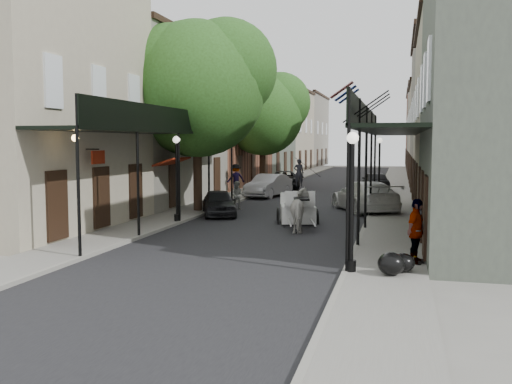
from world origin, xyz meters
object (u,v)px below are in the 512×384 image
Objects in this scene: lamppost_right_far at (379,167)px; car_left_mid at (268,186)px; pedestrian_walking at (238,195)px; pedestrian_sidewalk_right at (416,231)px; car_left_far at (284,180)px; pedestrian_sidewalk_left at (236,179)px; tree_far at (268,111)px; car_left_near at (219,203)px; lamppost_right_near at (352,199)px; carriage at (297,197)px; car_right_far at (375,182)px; horse at (302,210)px; car_right_near at (365,196)px; lamppost_left at (177,177)px; tree_near at (206,83)px.

car_left_mid is (-7.06, 0.82, -1.31)m from lamppost_right_far.
pedestrian_sidewalk_right reaches higher than pedestrian_walking.
car_left_mid is 0.90× the size of car_left_far.
lamppost_right_far reaches higher than pedestrian_sidewalk_left.
car_left_near is (1.08, -15.18, -5.20)m from tree_far.
car_left_mid is at bearing 79.41° from pedestrian_walking.
tree_far is at bearing 107.68° from lamppost_right_near.
carriage is at bearing -85.40° from car_left_far.
car_right_far is (6.56, 5.69, -0.00)m from car_left_mid.
tree_far is 5.31m from car_left_far.
carriage reaches higher than car_left_far.
lamppost_right_near is 1.82× the size of horse.
car_right_near is at bearing -4.44° from pedestrian_walking.
car_left_far is at bearing 41.01° from pedestrian_sidewalk_right.
car_right_near is at bearing 91.99° from lamppost_right_near.
carriage is 17.61m from car_left_far.
lamppost_right_near reaches higher than horse.
pedestrian_walking reaches higher than car_left_far.
car_left_mid is at bearing 84.92° from lamppost_left.
carriage reaches higher than pedestrian_sidewalk_right.
lamppost_left is 20.09m from car_right_far.
car_left_mid is at bearing -68.27° from car_right_near.
carriage is 0.53× the size of car_right_near.
horse is 0.37× the size of car_right_near.
lamppost_right_near is (8.35, -26.18, -3.79)m from tree_far.
tree_far is 13.51m from pedestrian_walking.
tree_near is 3.34× the size of carriage.
lamppost_right_far is 0.68× the size of car_right_near.
lamppost_left is 1.00× the size of lamppost_right_far.
car_left_far is (1.06, 14.70, -5.79)m from tree_near.
tree_near is at bearing -7.98° from car_right_near.
tree_near is at bearing 64.59° from pedestrian_sidewalk_right.
tree_far is 1.58× the size of car_right_near.
pedestrian_sidewalk_left is at bearing 171.72° from car_left_mid.
tree_far is 7.50m from car_left_mid.
lamppost_right_near reaches higher than pedestrian_sidewalk_right.
car_right_near is (6.74, -12.48, 0.10)m from car_left_far.
carriage is at bearing -25.49° from tree_near.
carriage is 0.64× the size of car_left_mid.
lamppost_left is 5.84m from horse.
car_left_near is (-0.17, -2.72, -0.12)m from pedestrian_walking.
pedestrian_sidewalk_right is 21.27m from car_left_mid.
car_left_mid is 0.83× the size of car_right_near.
car_left_near is (-8.97, 9.56, -0.41)m from pedestrian_sidewalk_right.
car_left_near is at bearing -98.78° from car_left_far.
tree_near is 4.88× the size of pedestrian_sidewalk_left.
car_left_mid reaches higher than car_right_far.
carriage is at bearing -59.42° from car_left_mid.
car_left_far is 0.92× the size of car_right_near.
lamppost_right_near is at bearing -59.94° from car_left_mid.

